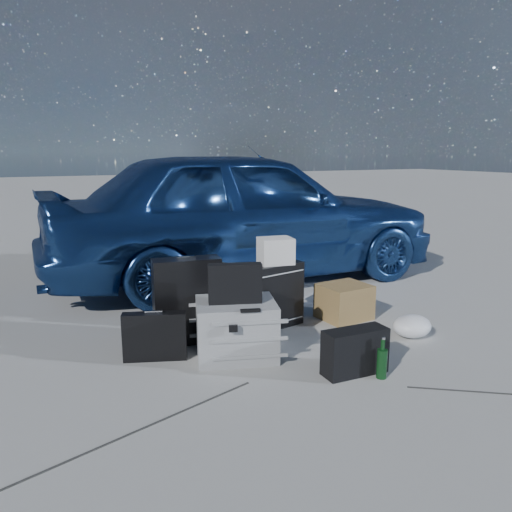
{
  "coord_description": "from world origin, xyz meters",
  "views": [
    {
      "loc": [
        -1.96,
        -3.0,
        1.51
      ],
      "look_at": [
        -0.07,
        0.85,
        0.6
      ],
      "focal_mm": 35.0,
      "sensor_mm": 36.0,
      "label": 1
    }
  ],
  "objects_px": {
    "green_bottle": "(382,359)",
    "suitcase_right": "(278,295)",
    "car": "(244,214)",
    "cardboard_box": "(344,302)",
    "duffel_bag": "(211,300)",
    "suitcase_left": "(187,301)",
    "pelican_case": "(236,329)",
    "briefcase": "(155,336)"
  },
  "relations": [
    {
      "from": "car",
      "to": "suitcase_right",
      "type": "bearing_deg",
      "value": 166.49
    },
    {
      "from": "suitcase_right",
      "to": "duffel_bag",
      "type": "xyz_separation_m",
      "value": [
        -0.47,
        0.39,
        -0.08
      ]
    },
    {
      "from": "duffel_bag",
      "to": "green_bottle",
      "type": "relative_size",
      "value": 2.84
    },
    {
      "from": "briefcase",
      "to": "suitcase_right",
      "type": "relative_size",
      "value": 0.82
    },
    {
      "from": "car",
      "to": "pelican_case",
      "type": "bearing_deg",
      "value": 155.22
    },
    {
      "from": "pelican_case",
      "to": "duffel_bag",
      "type": "height_order",
      "value": "pelican_case"
    },
    {
      "from": "briefcase",
      "to": "cardboard_box",
      "type": "bearing_deg",
      "value": 24.6
    },
    {
      "from": "briefcase",
      "to": "duffel_bag",
      "type": "relative_size",
      "value": 0.58
    },
    {
      "from": "car",
      "to": "suitcase_left",
      "type": "xyz_separation_m",
      "value": [
        -1.26,
        -1.66,
        -0.44
      ]
    },
    {
      "from": "cardboard_box",
      "to": "green_bottle",
      "type": "height_order",
      "value": "cardboard_box"
    },
    {
      "from": "briefcase",
      "to": "green_bottle",
      "type": "height_order",
      "value": "briefcase"
    },
    {
      "from": "pelican_case",
      "to": "cardboard_box",
      "type": "bearing_deg",
      "value": 33.4
    },
    {
      "from": "duffel_bag",
      "to": "green_bottle",
      "type": "xyz_separation_m",
      "value": [
        0.61,
        -1.59,
        -0.06
      ]
    },
    {
      "from": "suitcase_right",
      "to": "duffel_bag",
      "type": "height_order",
      "value": "suitcase_right"
    },
    {
      "from": "pelican_case",
      "to": "suitcase_left",
      "type": "relative_size",
      "value": 0.84
    },
    {
      "from": "pelican_case",
      "to": "briefcase",
      "type": "height_order",
      "value": "pelican_case"
    },
    {
      "from": "car",
      "to": "cardboard_box",
      "type": "height_order",
      "value": "car"
    },
    {
      "from": "pelican_case",
      "to": "briefcase",
      "type": "xyz_separation_m",
      "value": [
        -0.56,
        0.2,
        -0.03
      ]
    },
    {
      "from": "briefcase",
      "to": "suitcase_left",
      "type": "relative_size",
      "value": 0.67
    },
    {
      "from": "pelican_case",
      "to": "cardboard_box",
      "type": "xyz_separation_m",
      "value": [
        1.23,
        0.35,
        -0.05
      ]
    },
    {
      "from": "pelican_case",
      "to": "briefcase",
      "type": "distance_m",
      "value": 0.6
    },
    {
      "from": "cardboard_box",
      "to": "pelican_case",
      "type": "bearing_deg",
      "value": -164.26
    },
    {
      "from": "car",
      "to": "duffel_bag",
      "type": "relative_size",
      "value": 5.83
    },
    {
      "from": "duffel_bag",
      "to": "cardboard_box",
      "type": "distance_m",
      "value": 1.21
    },
    {
      "from": "cardboard_box",
      "to": "car",
      "type": "bearing_deg",
      "value": 96.85
    },
    {
      "from": "green_bottle",
      "to": "suitcase_right",
      "type": "bearing_deg",
      "value": 96.85
    },
    {
      "from": "car",
      "to": "duffel_bag",
      "type": "height_order",
      "value": "car"
    },
    {
      "from": "suitcase_right",
      "to": "cardboard_box",
      "type": "height_order",
      "value": "suitcase_right"
    },
    {
      "from": "car",
      "to": "suitcase_left",
      "type": "height_order",
      "value": "car"
    },
    {
      "from": "car",
      "to": "duffel_bag",
      "type": "bearing_deg",
      "value": 145.84
    },
    {
      "from": "car",
      "to": "duffel_bag",
      "type": "distance_m",
      "value": 1.67
    },
    {
      "from": "briefcase",
      "to": "suitcase_left",
      "type": "height_order",
      "value": "suitcase_left"
    },
    {
      "from": "duffel_bag",
      "to": "cardboard_box",
      "type": "relative_size",
      "value": 1.87
    },
    {
      "from": "briefcase",
      "to": "cardboard_box",
      "type": "height_order",
      "value": "briefcase"
    },
    {
      "from": "cardboard_box",
      "to": "green_bottle",
      "type": "xyz_separation_m",
      "value": [
        -0.5,
        -1.13,
        -0.02
      ]
    },
    {
      "from": "car",
      "to": "green_bottle",
      "type": "distance_m",
      "value": 2.95
    },
    {
      "from": "duffel_bag",
      "to": "cardboard_box",
      "type": "bearing_deg",
      "value": -2.92
    },
    {
      "from": "car",
      "to": "cardboard_box",
      "type": "distance_m",
      "value": 1.86
    },
    {
      "from": "briefcase",
      "to": "suitcase_right",
      "type": "bearing_deg",
      "value": 31.29
    },
    {
      "from": "suitcase_right",
      "to": "car",
      "type": "bearing_deg",
      "value": 63.47
    },
    {
      "from": "suitcase_right",
      "to": "green_bottle",
      "type": "xyz_separation_m",
      "value": [
        0.15,
        -1.21,
        -0.14
      ]
    },
    {
      "from": "pelican_case",
      "to": "suitcase_left",
      "type": "bearing_deg",
      "value": 136.65
    }
  ]
}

